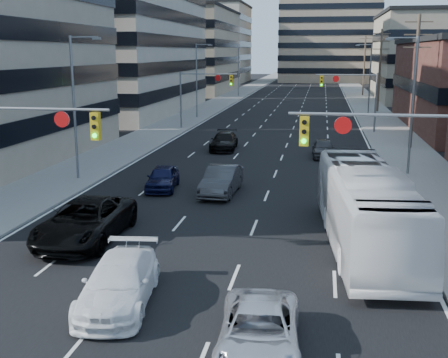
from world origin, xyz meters
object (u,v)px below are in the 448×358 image
(transit_bus, at_px, (366,208))
(black_pickup, at_px, (85,221))
(white_van, at_px, (119,282))
(silver_suv, at_px, (259,331))
(sedan_blue, at_px, (163,178))

(transit_bus, bearing_deg, black_pickup, -179.14)
(white_van, distance_m, silver_suv, 5.34)
(silver_suv, bearing_deg, sedan_blue, 109.86)
(black_pickup, height_order, white_van, black_pickup)
(black_pickup, distance_m, transit_bus, 11.96)
(silver_suv, xyz_separation_m, transit_bus, (3.40, 9.36, 1.04))
(black_pickup, bearing_deg, sedan_blue, 85.18)
(transit_bus, bearing_deg, silver_suv, -115.21)
(white_van, distance_m, transit_bus, 10.86)
(black_pickup, height_order, transit_bus, transit_bus)
(transit_bus, distance_m, sedan_blue, 13.95)
(sedan_blue, bearing_deg, transit_bus, -43.32)
(white_van, bearing_deg, sedan_blue, 93.30)
(black_pickup, height_order, sedan_blue, black_pickup)
(transit_bus, bearing_deg, white_van, -144.62)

